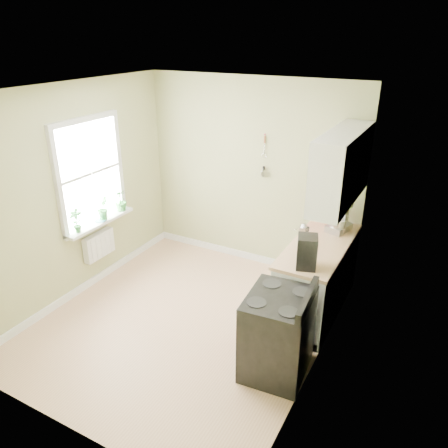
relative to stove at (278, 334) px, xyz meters
The scene contains 21 objects.
floor 1.38m from the stove, 169.37° to the left, with size 3.20×3.60×0.02m, color tan.
ceiling 2.61m from the stove, 169.37° to the left, with size 3.20×3.60×0.02m, color white.
wall_back 2.58m from the stove, 121.93° to the left, with size 3.20×0.02×2.70m, color tan.
wall_left 3.03m from the stove, behind, with size 0.02×3.60×2.70m, color tan.
wall_right 0.99m from the stove, 35.78° to the left, with size 0.02×3.60×2.70m, color tan.
base_cabinets 1.24m from the stove, 88.95° to the left, with size 0.60×1.60×0.87m, color white.
countertop 1.32m from the stove, 89.41° to the left, with size 0.64×1.60×0.04m, color #E9BB8F.
upper_cabinets 1.95m from the stove, 83.71° to the left, with size 0.35×1.40×0.80m, color white.
window 3.11m from the stove, 169.31° to the left, with size 0.06×1.14×1.44m.
window_sill 2.87m from the stove, 169.04° to the left, with size 0.18×1.14×0.04m, color white.
radiator 2.86m from the stove, behind, with size 0.12×0.50×0.35m, color white.
wall_utensils 2.55m from the stove, 118.07° to the left, with size 0.02×0.14×0.58m.
stove is the anchor object (origin of this frame).
stand_mixer 1.86m from the stove, 86.47° to the left, with size 0.30×0.39×0.43m.
kettle 1.45m from the stove, 99.81° to the left, with size 0.18×0.11×0.18m.
coffee_maker 0.90m from the stove, 86.61° to the left, with size 0.27×0.28×0.36m.
red_tray 2.07m from the stove, 96.61° to the left, with size 0.35×0.35×0.02m, color #D02A4B.
jar 0.93m from the stove, 95.75° to the left, with size 0.08×0.08×0.08m.
plant_a 2.85m from the stove, behind, with size 0.17×0.11×0.32m, color #2F7433.
plant_b 2.91m from the stove, 167.66° to the left, with size 0.18×0.14×0.32m, color #2F7433.
plant_c 3.00m from the stove, 160.91° to the left, with size 0.17×0.17×0.30m, color #2F7433.
Camera 1 is at (2.48, -3.61, 3.24)m, focal length 35.00 mm.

